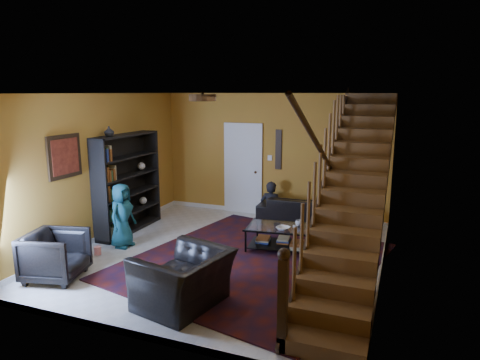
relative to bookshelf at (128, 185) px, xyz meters
The scene contains 21 objects.
floor 2.66m from the bookshelf, 14.01° to the right, with size 5.50×5.50×0.00m, color beige.
room 1.59m from the bookshelf, 34.27° to the left, with size 5.50×5.50×5.50m.
staircase 4.59m from the bookshelf, ahead, with size 0.95×5.02×3.18m.
bookshelf is the anchor object (origin of this frame).
door 2.73m from the bookshelf, 51.26° to the left, with size 0.82×0.05×2.05m, color silver.
framed_picture 1.70m from the bookshelf, 96.28° to the right, with size 0.04×0.74×0.74m, color maroon.
wall_hanging 3.38m from the bookshelf, 39.82° to the left, with size 0.14×0.03×0.90m, color black.
ceiling_fixture 3.30m from the bookshelf, 30.20° to the right, with size 0.40×0.40×0.10m, color #3F2814.
rug 3.17m from the bookshelf, 12.47° to the right, with size 3.68×4.21×0.02m, color #47130C.
sofa 3.80m from the bookshelf, 26.99° to the left, with size 2.07×0.81×0.61m, color black.
armchair_left 2.49m from the bookshelf, 81.57° to the right, with size 0.80×0.83×0.75m, color black.
armchair_right 3.61m from the bookshelf, 43.33° to the right, with size 1.15×1.01×0.75m, color black.
person_adult_a 3.15m from the bookshelf, 34.88° to the left, with size 0.49×0.32×1.34m, color black.
person_adult_b 4.36m from the bookshelf, 24.14° to the left, with size 0.56×0.44×1.16m, color black.
person_child 1.04m from the bookshelf, 62.01° to the right, with size 0.59×0.38×1.20m, color #184F5D.
coffee_table 3.34m from the bookshelf, ahead, with size 1.30×0.86×0.46m.
cup_a 3.57m from the bookshelf, ahead, with size 0.13×0.13×0.10m, color #999999.
cup_b 3.56m from the bookshelf, ahead, with size 0.09×0.09×0.08m, color #999999.
bowl 3.37m from the bookshelf, ahead, with size 0.23×0.23×0.06m, color #999999.
vase 1.24m from the bookshelf, 90.00° to the right, with size 0.18×0.18×0.19m, color #999999.
popcorn_bucket 1.68m from the bookshelf, 77.70° to the right, with size 0.13×0.13×0.14m, color red.
Camera 1 is at (2.80, -6.51, 2.82)m, focal length 32.00 mm.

